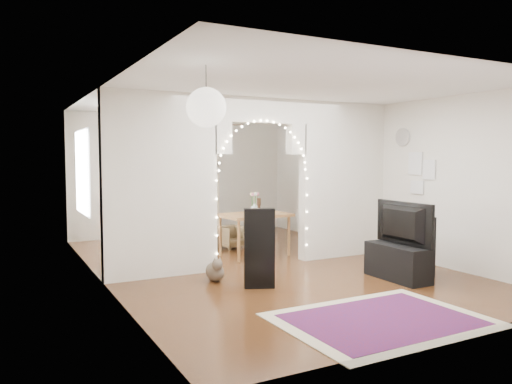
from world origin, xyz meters
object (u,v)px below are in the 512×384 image
floor_speaker (420,247)px  dining_chair_right (232,237)px  bookcase (184,209)px  media_console (398,262)px  dining_chair_left (177,235)px  acoustic_guitar (259,243)px  dining_table (255,218)px

floor_speaker → dining_chair_right: floor_speaker is taller
floor_speaker → bookcase: (-2.18, 4.16, 0.28)m
media_console → dining_chair_left: (-2.05, 3.66, 0.03)m
dining_chair_left → dining_chair_right: (0.99, -0.31, -0.06)m
bookcase → dining_chair_left: bearing=-138.6°
acoustic_guitar → floor_speaker: 2.42m
dining_table → floor_speaker: bearing=-64.8°
floor_speaker → dining_chair_left: size_ratio=1.42×
acoustic_guitar → bookcase: bookcase is taller
floor_speaker → bookcase: 4.70m
acoustic_guitar → media_console: 2.11m
dining_chair_left → dining_chair_right: dining_chair_left is taller
media_console → dining_chair_right: media_console is taller
acoustic_guitar → media_console: acoustic_guitar is taller
media_console → bookcase: 4.54m
dining_table → dining_chair_right: (-0.04, 0.87, -0.46)m
media_console → dining_table: size_ratio=0.79×
floor_speaker → media_console: floor_speaker is taller
acoustic_guitar → dining_chair_left: 2.22m
floor_speaker → dining_chair_left: 4.42m
floor_speaker → dining_table: size_ratio=0.69×
media_console → bookcase: bookcase is taller
floor_speaker → bookcase: bearing=127.0°
acoustic_guitar → dining_table: 1.08m
acoustic_guitar → dining_table: acoustic_guitar is taller
bookcase → dining_table: bearing=-83.7°
media_console → bookcase: size_ratio=0.70×
floor_speaker → bookcase: size_ratio=0.62×
dining_table → acoustic_guitar: bearing=-119.2°
acoustic_guitar → dining_table: (0.42, 0.96, 0.27)m
acoustic_guitar → floor_speaker: acoustic_guitar is taller
floor_speaker → dining_table: floor_speaker is taller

